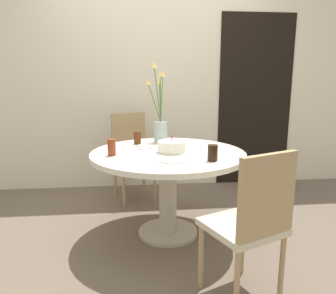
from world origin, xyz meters
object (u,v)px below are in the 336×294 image
(drink_glass_0, at_px, (137,138))
(drink_glass_2, at_px, (112,147))
(birthday_cake, at_px, (172,147))
(chair_right_flank, at_px, (132,150))
(drink_glass_1, at_px, (213,153))
(flower_vase, at_px, (160,120))
(chair_far_back, at_px, (252,219))
(side_plate, at_px, (173,160))

(drink_glass_0, bearing_deg, drink_glass_2, -115.02)
(birthday_cake, relative_size, drink_glass_2, 1.77)
(chair_right_flank, bearing_deg, drink_glass_1, -82.68)
(flower_vase, xyz_separation_m, drink_glass_0, (-0.21, -0.06, -0.15))
(chair_far_back, xyz_separation_m, flower_vase, (-0.41, 1.32, 0.40))
(chair_right_flank, xyz_separation_m, side_plate, (0.31, -1.24, 0.20))
(chair_right_flank, relative_size, side_plate, 4.75)
(side_plate, bearing_deg, drink_glass_1, -4.86)
(chair_right_flank, height_order, chair_far_back, same)
(side_plate, height_order, drink_glass_2, drink_glass_2)
(flower_vase, relative_size, drink_glass_2, 5.73)
(chair_right_flank, relative_size, drink_glass_1, 7.86)
(chair_right_flank, relative_size, flower_vase, 1.27)
(chair_right_flank, bearing_deg, drink_glass_0, -101.96)
(flower_vase, height_order, drink_glass_1, flower_vase)
(flower_vase, bearing_deg, birthday_cake, -81.81)
(chair_far_back, distance_m, flower_vase, 1.44)
(chair_right_flank, height_order, drink_glass_1, chair_right_flank)
(chair_right_flank, relative_size, drink_glass_2, 7.25)
(chair_right_flank, distance_m, flower_vase, 0.71)
(birthday_cake, distance_m, flower_vase, 0.46)
(drink_glass_0, distance_m, drink_glass_2, 0.48)
(flower_vase, bearing_deg, drink_glass_0, -165.27)
(drink_glass_0, bearing_deg, side_plate, -69.46)
(drink_glass_1, height_order, drink_glass_2, drink_glass_2)
(chair_right_flank, xyz_separation_m, drink_glass_2, (-0.14, -1.02, 0.25))
(birthday_cake, bearing_deg, drink_glass_1, -49.92)
(birthday_cake, bearing_deg, drink_glass_0, 126.34)
(chair_right_flank, height_order, flower_vase, flower_vase)
(drink_glass_1, bearing_deg, side_plate, 175.14)
(birthday_cake, xyz_separation_m, flower_vase, (-0.06, 0.43, 0.16))
(chair_far_back, distance_m, birthday_cake, 0.99)
(drink_glass_1, bearing_deg, flower_vase, 113.67)
(flower_vase, relative_size, drink_glass_1, 6.21)
(chair_far_back, xyz_separation_m, birthday_cake, (-0.35, 0.90, 0.24))
(flower_vase, bearing_deg, chair_far_back, -72.60)
(side_plate, height_order, drink_glass_0, drink_glass_0)
(birthday_cake, xyz_separation_m, drink_glass_2, (-0.48, -0.07, 0.02))
(chair_right_flank, xyz_separation_m, birthday_cake, (0.33, -0.95, 0.24))
(birthday_cake, distance_m, drink_glass_0, 0.46)
(flower_vase, bearing_deg, drink_glass_1, -66.33)
(drink_glass_0, bearing_deg, chair_far_back, -63.74)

